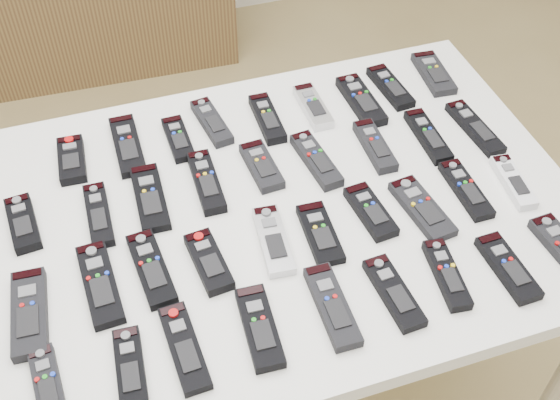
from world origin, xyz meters
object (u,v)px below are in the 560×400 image
object	(u,v)px
remote_23	(320,234)
remote_26	(466,190)
remote_29	(130,369)
remote_30	(184,348)
remote_1	(127,146)
remote_19	(100,284)
remote_20	(151,268)
remote_34	(447,274)
remote_7	(390,87)
remote_9	(23,223)
remote_35	(508,268)
table	(280,225)
remote_21	(209,262)
remote_18	(29,313)
remote_24	(371,212)
remote_22	(273,240)
remote_16	(428,136)
remote_25	(422,209)
remote_12	(206,182)
remote_27	(513,182)
remote_17	(475,128)
remote_0	(72,160)
remote_3	(212,122)
remote_10	(99,215)
remote_4	(267,119)
remote_33	(394,293)
remote_6	(361,101)
remote_15	(375,146)
remote_11	(150,198)
remote_13	(262,166)
remote_2	(178,139)
remote_8	(434,73)
remote_31	(260,327)
remote_32	(332,306)

from	to	relation	value
remote_23	remote_26	world-z (taller)	same
remote_29	remote_30	bearing A→B (deg)	11.20
remote_1	remote_29	bearing A→B (deg)	-98.63
remote_19	remote_20	world-z (taller)	remote_19
remote_30	remote_34	distance (m)	0.51
remote_7	remote_9	bearing A→B (deg)	-172.80
remote_35	table	bearing A→B (deg)	138.76
remote_21	remote_23	xyz separation A→B (m)	(0.23, 0.00, -0.00)
remote_18	remote_24	size ratio (longest dim) A/B	1.27
remote_7	remote_22	bearing A→B (deg)	-142.42
remote_16	remote_25	size ratio (longest dim) A/B	1.00
remote_12	remote_21	size ratio (longest dim) A/B	1.21
remote_21	remote_27	bearing A→B (deg)	-4.84
table	remote_17	size ratio (longest dim) A/B	6.66
remote_12	remote_30	size ratio (longest dim) A/B	1.00
remote_12	remote_0	bearing A→B (deg)	150.18
remote_23	remote_17	bearing A→B (deg)	25.72
remote_3	remote_7	world-z (taller)	remote_3
remote_10	remote_29	distance (m)	0.37
remote_4	remote_16	size ratio (longest dim) A/B	0.95
remote_30	remote_26	bearing A→B (deg)	13.26
remote_12	remote_21	xyz separation A→B (m)	(-0.05, -0.21, -0.00)
table	remote_33	world-z (taller)	remote_33
remote_29	remote_7	bearing A→B (deg)	41.60
remote_19	remote_33	world-z (taller)	same
remote_4	remote_17	world-z (taller)	remote_4
remote_35	remote_6	bearing A→B (deg)	95.46
remote_7	remote_15	size ratio (longest dim) A/B	1.01
remote_11	remote_33	size ratio (longest dim) A/B	1.11
remote_13	remote_21	size ratio (longest dim) A/B	0.99
table	remote_2	world-z (taller)	remote_2
remote_6	remote_18	xyz separation A→B (m)	(-0.81, -0.38, 0.00)
remote_26	remote_30	distance (m)	0.68
remote_4	remote_18	distance (m)	0.69
remote_13	remote_16	xyz separation A→B (m)	(0.39, -0.02, -0.00)
remote_19	remote_27	size ratio (longest dim) A/B	1.27
remote_8	remote_20	world-z (taller)	same
remote_19	remote_17	bearing A→B (deg)	8.53
remote_6	remote_29	size ratio (longest dim) A/B	1.17
remote_23	remote_31	world-z (taller)	remote_31
remote_2	remote_20	bearing A→B (deg)	-111.34
remote_15	remote_9	bearing A→B (deg)	-179.32
remote_19	remote_0	bearing A→B (deg)	88.81
remote_10	remote_20	xyz separation A→B (m)	(0.08, -0.17, -0.00)
remote_10	remote_19	xyz separation A→B (m)	(-0.02, -0.18, 0.00)
remote_11	remote_3	bearing A→B (deg)	48.82
remote_33	remote_30	bearing A→B (deg)	175.43
remote_8	remote_34	bearing A→B (deg)	-109.85
remote_2	remote_21	bearing A→B (deg)	-94.31
remote_6	remote_32	size ratio (longest dim) A/B	1.01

